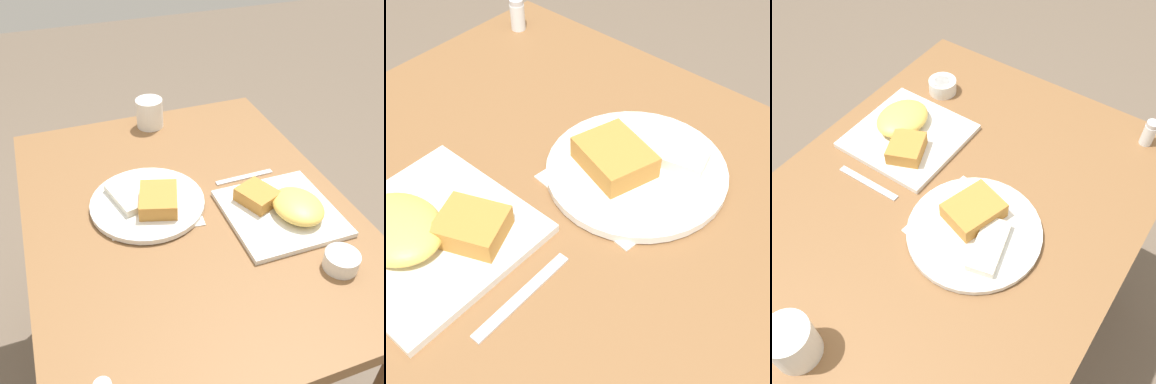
{
  "view_description": "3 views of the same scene",
  "coord_description": "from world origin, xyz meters",
  "views": [
    {
      "loc": [
        -0.84,
        0.29,
        1.52
      ],
      "look_at": [
        0.02,
        -0.02,
        0.81
      ],
      "focal_mm": 42.0,
      "sensor_mm": 36.0,
      "label": 1
    },
    {
      "loc": [
        0.39,
        -0.44,
        1.39
      ],
      "look_at": [
        0.01,
        -0.02,
        0.8
      ],
      "focal_mm": 50.0,
      "sensor_mm": 36.0,
      "label": 2
    },
    {
      "loc": [
        0.5,
        0.39,
        1.6
      ],
      "look_at": [
        -0.01,
        0.03,
        0.81
      ],
      "focal_mm": 42.0,
      "sensor_mm": 36.0,
      "label": 3
    }
  ],
  "objects": [
    {
      "name": "plate_oval_far",
      "position": [
        0.04,
        0.09,
        0.79
      ],
      "size": [
        0.3,
        0.3,
        0.05
      ],
      "color": "white",
      "rests_on": "menu_card"
    },
    {
      "name": "sauce_ramekin",
      "position": [
        -0.31,
        -0.25,
        0.79
      ],
      "size": [
        0.08,
        0.08,
        0.04
      ],
      "color": "white",
      "rests_on": "dining_table"
    },
    {
      "name": "menu_card",
      "position": [
        0.04,
        0.08,
        0.77
      ],
      "size": [
        0.23,
        0.25,
        0.0
      ],
      "rotation": [
        0.0,
        0.0,
        -0.1
      ],
      "color": "silver",
      "rests_on": "dining_table"
    },
    {
      "name": "dining_table",
      "position": [
        0.0,
        0.0,
        0.68
      ],
      "size": [
        1.04,
        0.82,
        0.77
      ],
      "color": "brown",
      "rests_on": "ground_plane"
    },
    {
      "name": "butter_knife",
      "position": [
        0.07,
        -0.19,
        0.77
      ],
      "size": [
        0.02,
        0.17,
        0.0
      ],
      "rotation": [
        0.0,
        0.0,
        1.59
      ],
      "color": "silver",
      "rests_on": "dining_table"
    },
    {
      "name": "salt_shaker",
      "position": [
        -0.44,
        0.3,
        0.8
      ],
      "size": [
        0.03,
        0.03,
        0.07
      ],
      "color": "white",
      "rests_on": "dining_table"
    },
    {
      "name": "ground_plane",
      "position": [
        0.0,
        0.0,
        0.0
      ],
      "size": [
        8.0,
        8.0,
        0.0
      ],
      "primitive_type": "plane",
      "color": "brown"
    },
    {
      "name": "coffee_mug",
      "position": [
        0.44,
        -0.02,
        0.82
      ],
      "size": [
        0.09,
        0.09,
        0.09
      ],
      "color": "white",
      "rests_on": "dining_table"
    },
    {
      "name": "plate_square_near",
      "position": [
        -0.11,
        -0.22,
        0.79
      ],
      "size": [
        0.27,
        0.27,
        0.06
      ],
      "color": "white",
      "rests_on": "dining_table"
    }
  ]
}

